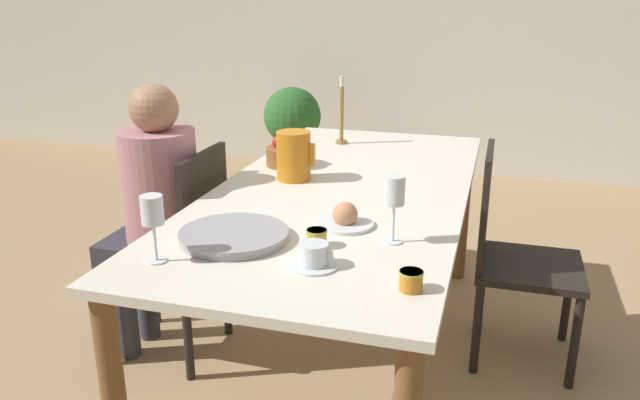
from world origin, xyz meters
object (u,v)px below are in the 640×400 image
(wine_glass_juice, at_px, (152,214))
(teacup_near_person, at_px, (314,256))
(jam_jar_red, at_px, (317,237))
(red_pitcher, at_px, (294,155))
(wine_glass_water, at_px, (394,194))
(jam_jar_amber, at_px, (411,280))
(candlestick_tall, at_px, (342,118))
(chair_opposite, at_px, (512,252))
(serving_tray, at_px, (234,236))
(bread_plate, at_px, (345,218))
(chair_person_side, at_px, (181,251))
(person_seated, at_px, (155,202))
(potted_plant, at_px, (292,122))
(fruit_bowl, at_px, (288,153))

(wine_glass_juice, relative_size, teacup_near_person, 1.38)
(wine_glass_juice, bearing_deg, jam_jar_red, 30.01)
(red_pitcher, distance_m, wine_glass_juice, 0.88)
(wine_glass_water, bearing_deg, red_pitcher, 132.54)
(jam_jar_amber, bearing_deg, red_pitcher, 125.32)
(jam_jar_amber, xyz_separation_m, candlestick_tall, (-0.57, 1.51, 0.10))
(wine_glass_water, distance_m, teacup_near_person, 0.32)
(chair_opposite, bearing_deg, red_pitcher, -77.16)
(serving_tray, xyz_separation_m, bread_plate, (0.29, 0.22, 0.01))
(red_pitcher, distance_m, jam_jar_red, 0.71)
(teacup_near_person, bearing_deg, chair_person_side, 141.55)
(teacup_near_person, relative_size, jam_jar_red, 2.23)
(serving_tray, bearing_deg, chair_person_side, 133.77)
(red_pitcher, bearing_deg, person_seated, -160.09)
(serving_tray, xyz_separation_m, candlestick_tall, (-0.00, 1.32, 0.12))
(wine_glass_juice, relative_size, potted_plant, 0.25)
(red_pitcher, height_order, teacup_near_person, red_pitcher)
(chair_opposite, relative_size, jam_jar_red, 14.16)
(jam_jar_amber, height_order, fruit_bowl, fruit_bowl)
(chair_person_side, bearing_deg, jam_jar_red, -122.65)
(chair_person_side, height_order, fruit_bowl, chair_person_side)
(teacup_near_person, bearing_deg, wine_glass_water, 52.42)
(wine_glass_juice, distance_m, bread_plate, 0.62)
(teacup_near_person, distance_m, fruit_bowl, 1.06)
(wine_glass_juice, relative_size, fruit_bowl, 1.02)
(candlestick_tall, bearing_deg, red_pitcher, -92.36)
(jam_jar_amber, bearing_deg, candlestick_tall, 110.86)
(chair_opposite, xyz_separation_m, jam_jar_red, (-0.59, -0.84, 0.33))
(serving_tray, bearing_deg, fruit_bowl, 98.22)
(candlestick_tall, bearing_deg, wine_glass_juice, -95.28)
(jam_jar_red, bearing_deg, chair_opposite, 55.04)
(teacup_near_person, distance_m, serving_tray, 0.31)
(fruit_bowl, relative_size, potted_plant, 0.25)
(chair_person_side, distance_m, teacup_near_person, 1.03)
(chair_opposite, xyz_separation_m, teacup_near_person, (-0.55, -0.98, 0.33))
(person_seated, distance_m, candlestick_tall, 1.04)
(chair_person_side, distance_m, wine_glass_water, 1.11)
(chair_person_side, xyz_separation_m, red_pitcher, (0.44, 0.17, 0.40))
(chair_person_side, height_order, potted_plant, chair_person_side)
(teacup_near_person, xyz_separation_m, serving_tray, (-0.29, 0.11, -0.01))
(red_pitcher, bearing_deg, wine_glass_juice, -97.46)
(chair_person_side, relative_size, fruit_bowl, 4.68)
(chair_person_side, bearing_deg, candlestick_tall, -29.42)
(person_seated, bearing_deg, chair_opposite, -74.43)
(teacup_near_person, distance_m, jam_jar_red, 0.14)
(teacup_near_person, relative_size, fruit_bowl, 0.74)
(chair_opposite, relative_size, jam_jar_amber, 14.16)
(wine_glass_water, relative_size, jam_jar_amber, 3.30)
(wine_glass_water, xyz_separation_m, teacup_near_person, (-0.18, -0.23, -0.13))
(person_seated, height_order, bread_plate, person_seated)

